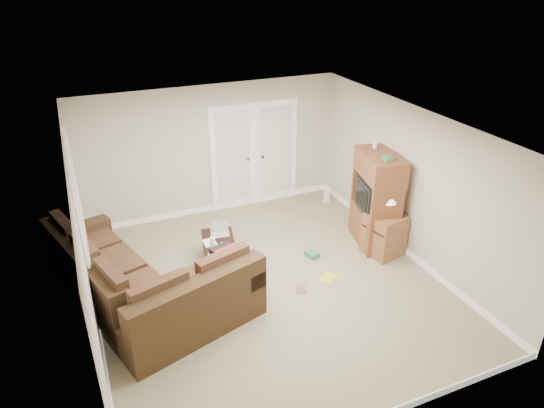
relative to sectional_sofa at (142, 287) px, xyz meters
name	(u,v)px	position (x,y,z in m)	size (l,w,h in m)	color
floor	(268,285)	(1.85, -0.18, -0.37)	(5.50, 5.50, 0.00)	gray
ceiling	(268,129)	(1.85, -0.18, 2.13)	(5.00, 5.50, 0.02)	white
wall_left	(83,250)	(-0.65, -0.18, 0.88)	(0.02, 5.50, 2.50)	beige
wall_right	(412,184)	(4.35, -0.18, 0.88)	(0.02, 5.50, 2.50)	beige
wall_back	(212,151)	(1.85, 2.57, 0.88)	(5.00, 0.02, 2.50)	beige
wall_front	(379,336)	(1.85, -2.93, 0.88)	(5.00, 0.02, 2.50)	beige
baseboards	(268,282)	(1.85, -0.18, -0.32)	(5.00, 5.50, 0.10)	white
french_doors	(255,155)	(2.70, 2.54, 0.67)	(1.80, 0.05, 2.13)	white
window_left	(77,196)	(-0.61, 0.82, 1.18)	(0.05, 1.92, 1.42)	white
sectional_sofa	(142,287)	(0.00, 0.00, 0.00)	(2.82, 3.19, 0.94)	#3D2917
coffee_table	(219,253)	(1.34, 0.64, -0.14)	(0.72, 1.11, 0.70)	black
tv_armoire	(376,199)	(4.05, 0.29, 0.46)	(0.79, 1.13, 1.77)	brown
side_cabinet	(385,231)	(4.00, -0.09, 0.05)	(0.65, 0.65, 1.17)	brown
space_heater	(326,194)	(4.05, 2.01, -0.20)	(0.13, 0.11, 0.34)	white
floor_magazine	(328,277)	(2.80, -0.37, -0.36)	(0.28, 0.22, 0.01)	gold
floor_greenbox	(312,254)	(2.84, 0.27, -0.32)	(0.17, 0.22, 0.09)	#387C4F
floor_book	(296,289)	(2.19, -0.46, -0.36)	(0.15, 0.21, 0.02)	brown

